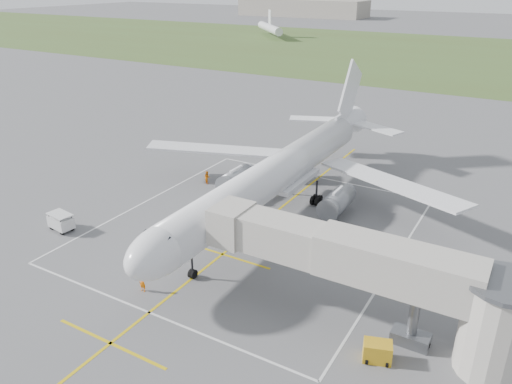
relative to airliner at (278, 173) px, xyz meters
The scene contains 11 objects.
ground 4.46m from the airliner, 90.00° to the right, with size 700.00×700.00×0.00m, color #535355.
grass_strip 129.32m from the airliner, 90.00° to the left, with size 700.00×120.00×0.02m, color #415525.
apron_markings 7.90m from the airliner, 90.00° to the right, with size 28.20×60.00×0.01m.
airliner is the anchor object (origin of this frame).
jet_bridge 21.22m from the airliner, 42.19° to the right, with size 23.40×5.00×7.20m.
gpu_unit 23.99m from the airliner, 45.85° to the right, with size 2.14×1.78×1.39m.
baggage_cart 22.58m from the airliner, 138.16° to the right, with size 2.75×1.87×1.78m.
ramp_worker_nose 19.31m from the airliner, 96.97° to the right, with size 0.59×0.38×1.61m, color orange.
ramp_worker_wing 11.94m from the airliner, 167.26° to the left, with size 0.78×0.61×1.60m, color #D66706.
distant_hangars 264.94m from the airliner, 93.50° to the left, with size 345.00×49.00×12.00m.
distant_aircraft 156.24m from the airliner, 89.27° to the left, with size 194.93×39.16×8.85m.
Camera 1 is at (22.67, -42.74, 23.47)m, focal length 35.00 mm.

